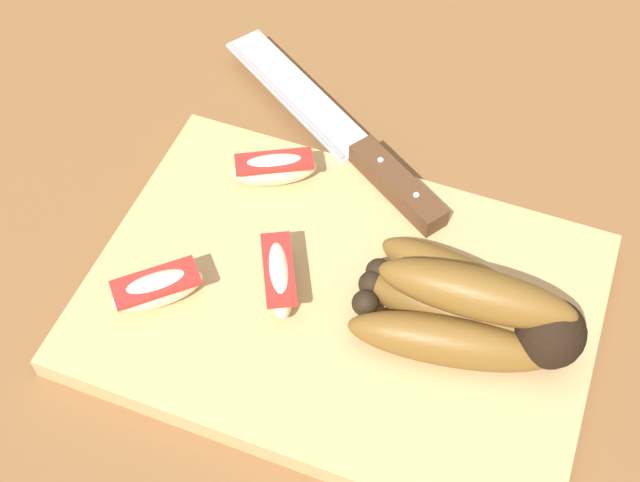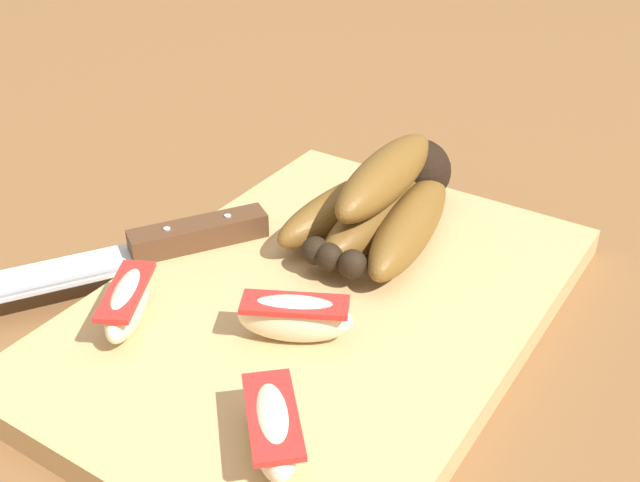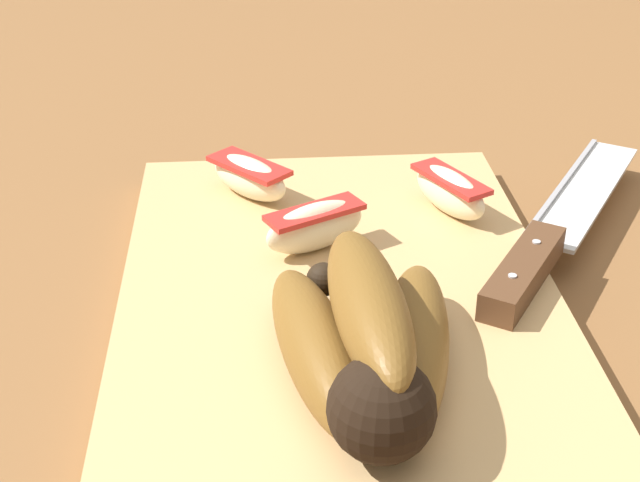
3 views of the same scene
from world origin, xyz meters
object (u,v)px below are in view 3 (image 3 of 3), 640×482
Objects in this scene: apple_wedge_far at (309,226)px; apple_wedge_middle at (450,191)px; banana_bunch at (368,344)px; apple_wedge_near at (249,176)px; chefs_knife at (546,240)px.

apple_wedge_middle is at bearing 113.56° from apple_wedge_far.
banana_bunch reaches higher than apple_wedge_near.
apple_wedge_near reaches higher than chefs_knife.
apple_wedge_far is at bearing -94.44° from chefs_knife.
chefs_knife is at bearing 85.56° from apple_wedge_far.
banana_bunch reaches higher than apple_wedge_middle.
apple_wedge_middle is at bearing -136.80° from chefs_knife.
apple_wedge_middle is (-0.05, -0.05, 0.01)m from chefs_knife.
apple_wedge_near is (-0.09, -0.19, 0.01)m from chefs_knife.
apple_wedge_far is (0.08, 0.04, 0.00)m from apple_wedge_near.
apple_wedge_near is at bearing -155.04° from apple_wedge_far.
apple_wedge_near is (-0.22, -0.06, -0.01)m from banana_bunch.
apple_wedge_near is 0.14m from apple_wedge_middle.
banana_bunch is 0.65× the size of chefs_knife.
apple_wedge_middle is 0.11m from apple_wedge_far.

